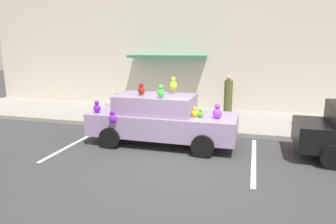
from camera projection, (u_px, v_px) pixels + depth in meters
ground_plane at (179, 166)px, 7.77m from camera, size 60.00×60.00×0.00m
sidewalk at (208, 119)px, 12.46m from camera, size 24.00×4.00×0.15m
storefront_building at (216, 42)px, 13.82m from camera, size 24.00×1.25×6.40m
parking_stripe_front at (254, 160)px, 8.22m from camera, size 0.12×3.60×0.01m
parking_stripe_rear at (76, 142)px, 9.68m from camera, size 0.12×3.60×0.01m
plush_covered_car at (161, 119)px, 9.41m from camera, size 4.53×1.96×2.08m
teddy_bear_on_sidewalk at (109, 109)px, 12.41m from camera, size 0.38×0.32×0.72m
pedestrian_near_shopfront at (228, 97)px, 12.87m from camera, size 0.35×0.35×1.67m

